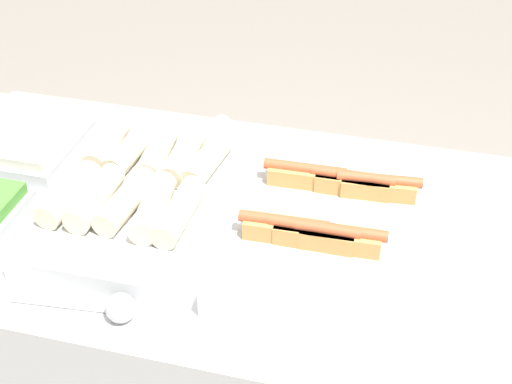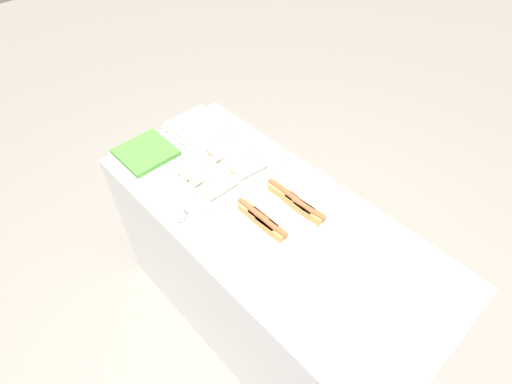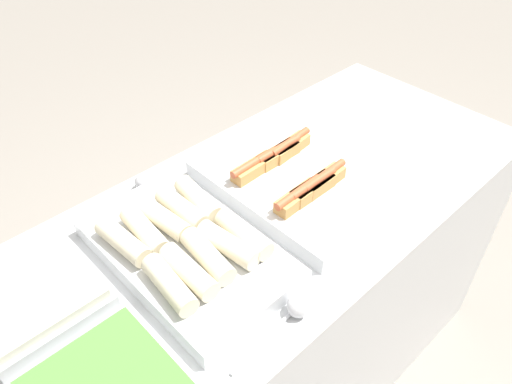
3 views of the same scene
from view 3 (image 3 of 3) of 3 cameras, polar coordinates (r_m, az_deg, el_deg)
ground_plane at (r=2.16m, az=1.85°, el=-19.94°), size 12.00×12.00×0.00m
counter at (r=1.76m, az=2.18°, el=-12.39°), size 1.67×0.74×0.95m
tray_hotdogs at (r=1.41m, az=3.78°, el=0.93°), size 0.34×0.53×0.10m
tray_wraps at (r=1.23m, az=-7.98°, el=-6.26°), size 0.32×0.53×0.10m
tray_side_back at (r=1.23m, az=-23.94°, el=-11.08°), size 0.27×0.27×0.07m
serving_spoon_near at (r=1.13m, az=4.34°, el=-13.38°), size 0.23×0.05×0.05m
serving_spoon_far at (r=1.46m, az=-13.11°, el=0.82°), size 0.23×0.05×0.05m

